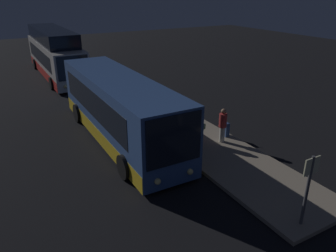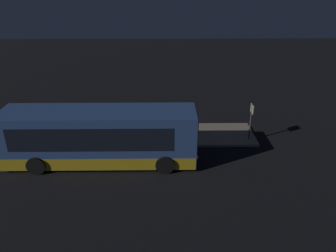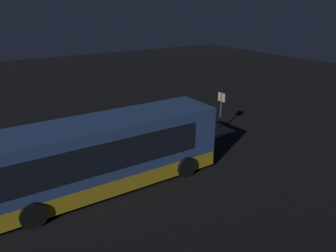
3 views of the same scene
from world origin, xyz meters
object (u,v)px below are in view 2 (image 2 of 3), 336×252
object	(u,v)px
trash_bin	(110,126)
sign_post	(251,117)
suitcase	(149,121)
passenger_with_bags	(156,117)
bus_lead	(99,137)
passenger_waiting	(143,128)
passenger_boarding	(146,123)

from	to	relation	value
trash_bin	sign_post	bearing A→B (deg)	-7.91
suitcase	sign_post	world-z (taller)	sign_post
passenger_with_bags	suitcase	world-z (taller)	passenger_with_bags
trash_bin	bus_lead	bearing A→B (deg)	-89.05
bus_lead	sign_post	xyz separation A→B (m)	(9.04, 2.45, 0.11)
suitcase	trash_bin	xyz separation A→B (m)	(-2.65, -0.82, -0.03)
suitcase	sign_post	distance (m)	6.88
sign_post	passenger_waiting	bearing A→B (deg)	-175.95
passenger_with_bags	sign_post	bearing A→B (deg)	-147.18
passenger_with_bags	suitcase	size ratio (longest dim) A/B	1.77
suitcase	trash_bin	distance (m)	2.77
suitcase	bus_lead	bearing A→B (deg)	-119.66
bus_lead	trash_bin	world-z (taller)	bus_lead
bus_lead	passenger_boarding	world-z (taller)	bus_lead
passenger_boarding	trash_bin	xyz separation A→B (m)	(-2.52, 0.75, -0.56)
passenger_boarding	sign_post	bearing A→B (deg)	62.03
sign_post	passenger_boarding	bearing A→B (deg)	175.50
passenger_waiting	suitcase	bearing A→B (deg)	107.70
bus_lead	sign_post	distance (m)	9.37
passenger_boarding	suitcase	xyz separation A→B (m)	(0.13, 1.57, -0.53)
passenger_waiting	bus_lead	bearing A→B (deg)	-114.62
suitcase	passenger_waiting	bearing A→B (deg)	-96.79
passenger_boarding	passenger_with_bags	distance (m)	1.18
suitcase	passenger_with_bags	bearing A→B (deg)	-48.96
bus_lead	passenger_boarding	distance (m)	3.89
passenger_with_bags	trash_bin	world-z (taller)	passenger_with_bags
bus_lead	passenger_with_bags	xyz separation A→B (m)	(3.07, 3.98, -0.49)
passenger_with_bags	trash_bin	xyz separation A→B (m)	(-3.13, -0.26, -0.58)
passenger_waiting	suitcase	xyz separation A→B (m)	(0.31, 2.56, -0.64)
passenger_with_bags	bus_lead	bearing A→B (deg)	99.43
passenger_with_bags	sign_post	world-z (taller)	sign_post
passenger_with_bags	trash_bin	size ratio (longest dim) A/B	2.57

